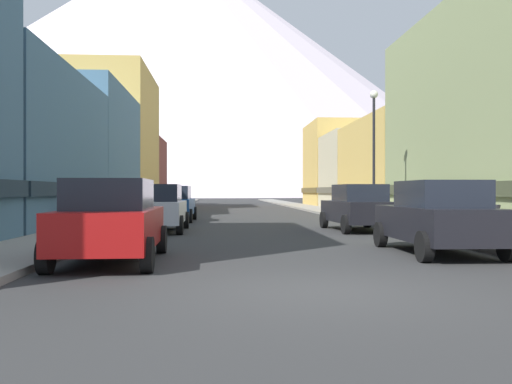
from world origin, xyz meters
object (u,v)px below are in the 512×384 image
Objects in this scene: potted_plant_0 at (408,210)px; pedestrian_1 at (97,209)px; car_left_0 at (112,221)px; car_left_2 at (174,204)px; car_left_1 at (159,208)px; pedestrian_0 at (132,202)px; car_right_0 at (438,217)px; streetlamp_right at (374,136)px; trash_bin_right at (490,221)px; car_right_1 at (358,207)px.

potted_plant_0 is 13.52m from pedestrian_1.
car_left_0 is 1.00× the size of car_left_2.
car_left_0 and car_left_2 have the same top height.
pedestrian_0 reaches higher than car_left_1.
pedestrian_0 is 1.11× the size of pedestrian_1.
car_left_2 is (-0.00, 16.03, 0.00)m from car_left_0.
pedestrian_0 is 8.58m from pedestrian_1.
car_left_0 is 1.01× the size of car_right_0.
pedestrian_0 is (-2.45, 2.38, 0.04)m from car_left_2.
streetlamp_right is (9.15, 3.14, 3.09)m from car_left_1.
pedestrian_0 reaches higher than car_right_0.
car_right_0 is 3.57m from trash_bin_right.
trash_bin_right is 14.05m from pedestrian_1.
pedestrian_1 is (-2.45, -6.20, -0.05)m from car_left_2.
pedestrian_1 is 12.25m from streetlamp_right.
car_left_0 is 11.74m from car_right_1.
car_left_2 is 4.54× the size of potted_plant_0.
pedestrian_1 is (-10.05, 8.69, -0.05)m from car_right_0.
trash_bin_right is (2.55, -5.31, -0.26)m from car_right_1.
car_right_0 is (7.60, -14.88, 0.00)m from car_left_2.
pedestrian_1 is at bearing -168.53° from potted_plant_0.
car_left_2 is 0.76× the size of streetlamp_right.
car_left_0 is 10.14m from pedestrian_1.
pedestrian_0 is (-2.45, 18.42, 0.04)m from car_left_0.
car_right_1 is 4.75m from streetlamp_right.
trash_bin_right is at bearing -50.69° from car_left_2.
streetlamp_right is (-1.00, 8.57, 3.34)m from trash_bin_right.
car_left_2 is 11.36m from potted_plant_0.
car_left_1 is 1.00× the size of car_right_0.
trash_bin_right is at bearing 44.24° from car_right_0.
trash_bin_right is at bearing -64.37° from car_right_1.
car_right_1 is at bearing -115.41° from streetlamp_right.
car_left_0 is 16.54m from potted_plant_0.
streetlamp_right is (11.60, -6.22, 3.05)m from pedestrian_0.
car_left_0 is 4.53× the size of trash_bin_right.
car_right_0 is 2.60× the size of pedestrian_0.
streetlamp_right reaches higher than car_left_1.
car_left_2 is at bearing 68.44° from pedestrian_1.
streetlamp_right reaches higher than car_left_0.
car_left_1 is 0.99× the size of car_left_2.
potted_plant_0 is at bearing 11.47° from pedestrian_1.
car_left_0 reaches higher than potted_plant_0.
car_left_1 is 2.88× the size of pedestrian_1.
car_left_2 is 0.99× the size of car_right_1.
pedestrian_1 reaches higher than potted_plant_0.
pedestrian_1 is at bearing 139.16° from car_right_0.
car_right_0 is (7.60, -7.91, 0.00)m from car_left_1.
car_left_2 is at bearing 117.05° from car_right_0.
car_left_1 is at bearing 90.01° from car_left_0.
car_left_0 is 0.76× the size of streetlamp_right.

